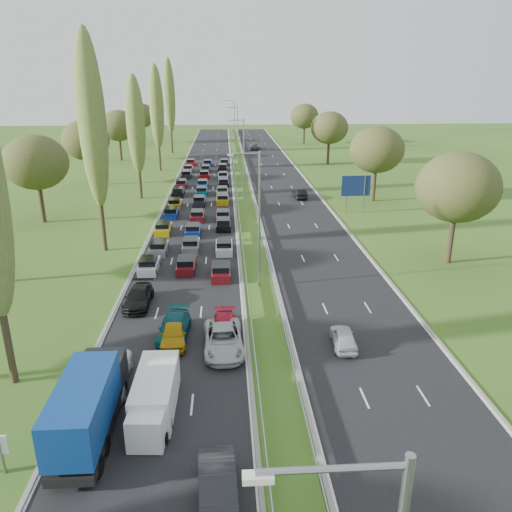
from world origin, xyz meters
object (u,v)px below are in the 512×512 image
object	(u,v)px
near_car_2	(107,376)
white_van_front	(153,408)
white_van_rear	(156,389)
direction_sign	(356,187)
blue_lorry	(89,404)
near_car_3	(138,297)

from	to	relation	value
near_car_2	white_van_front	distance (m)	4.85
near_car_2	white_van_rear	distance (m)	3.86
near_car_2	white_van_rear	bearing A→B (deg)	-36.09
white_van_rear	direction_sign	size ratio (longest dim) A/B	1.05
white_van_rear	direction_sign	bearing A→B (deg)	63.44
near_car_2	blue_lorry	size ratio (longest dim) A/B	0.64
blue_lorry	direction_sign	bearing A→B (deg)	60.46
blue_lorry	white_van_rear	size ratio (longest dim) A/B	1.56
near_car_2	near_car_3	world-z (taller)	near_car_2
white_van_front	white_van_rear	size ratio (longest dim) A/B	0.85
white_van_front	direction_sign	distance (m)	48.80
direction_sign	near_car_2	bearing A→B (deg)	-122.10
near_car_3	white_van_front	xyz separation A→B (m)	(3.22, -15.07, 0.22)
near_car_3	direction_sign	distance (m)	38.04
white_van_front	near_car_2	bearing A→B (deg)	136.51
near_car_3	white_van_rear	size ratio (longest dim) A/B	0.91
white_van_rear	near_car_3	bearing A→B (deg)	104.14
direction_sign	blue_lorry	bearing A→B (deg)	-119.41
white_van_rear	direction_sign	xyz separation A→B (m)	(21.85, 42.07, 2.45)
white_van_front	direction_sign	bearing A→B (deg)	67.53
near_car_3	direction_sign	bearing A→B (deg)	50.10
white_van_front	white_van_rear	bearing A→B (deg)	95.02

